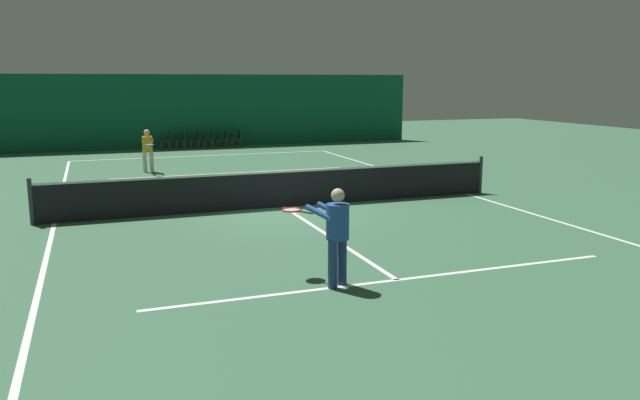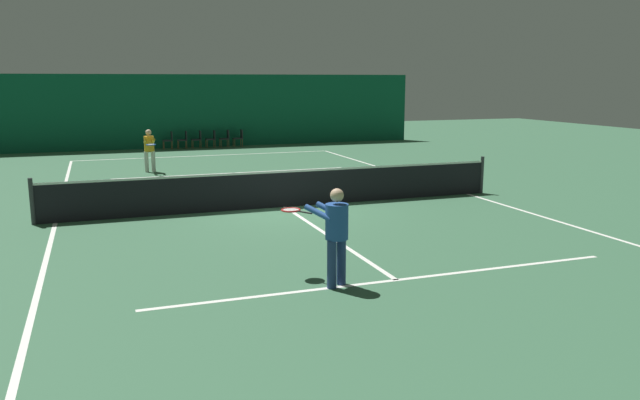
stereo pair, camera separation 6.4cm
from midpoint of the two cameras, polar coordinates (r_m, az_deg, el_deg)
name	(u,v)px [view 2 (the right image)]	position (r m, az deg, el deg)	size (l,w,h in m)	color
ground_plane	(285,207)	(16.17, -3.12, -0.64)	(60.00, 60.00, 0.00)	#386647
backdrop_curtain	(192,111)	(31.18, -11.53, 7.97)	(23.00, 0.12, 3.51)	#0F5138
court_line_baseline_far	(207,156)	(27.65, -10.26, 4.02)	(11.00, 0.10, 0.00)	white
court_line_service_far	(233,173)	(22.29, -7.87, 2.47)	(8.25, 0.10, 0.00)	white
court_line_service_near	(396,280)	(10.39, 7.17, -7.27)	(8.25, 0.10, 0.00)	white
court_line_sideline_left	(55,223)	(15.55, -22.93, -1.95)	(0.10, 23.80, 0.00)	white
court_line_sideline_right	(468,194)	(18.48, 13.44, 0.54)	(0.10, 23.80, 0.00)	white
court_line_centre	(285,207)	(16.17, -3.12, -0.63)	(0.10, 12.80, 0.00)	white
tennis_net	(285,188)	(16.07, -3.14, 1.15)	(12.00, 0.10, 1.07)	black
player_near	(334,229)	(9.80, 1.52, -2.71)	(0.97, 1.30, 1.58)	navy
player_far	(149,147)	(22.99, -15.26, 4.67)	(0.38, 1.29, 1.52)	beige
courtside_chair_0	(169,139)	(30.56, -13.57, 5.44)	(0.44, 0.44, 0.84)	brown
courtside_chair_1	(184,139)	(30.65, -12.31, 5.51)	(0.44, 0.44, 0.84)	brown
courtside_chair_2	(198,138)	(30.74, -11.05, 5.57)	(0.44, 0.44, 0.84)	brown
courtside_chair_3	(212,138)	(30.85, -9.81, 5.63)	(0.44, 0.44, 0.84)	brown
courtside_chair_4	(226,137)	(30.97, -8.57, 5.69)	(0.44, 0.44, 0.84)	brown
courtside_chair_5	(239,137)	(31.11, -7.34, 5.75)	(0.44, 0.44, 0.84)	brown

